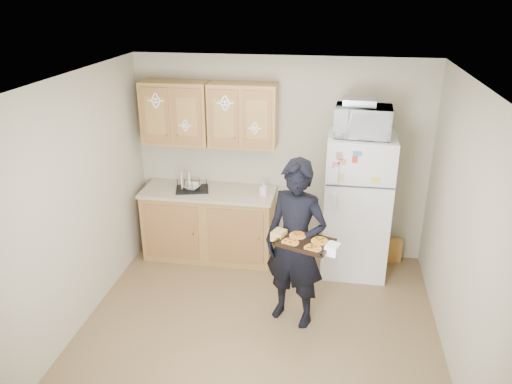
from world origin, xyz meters
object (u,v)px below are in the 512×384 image
microwave (363,121)px  person (296,244)px  dish_rack (192,184)px  refrigerator (356,205)px  baking_tray (305,243)px

microwave → person: bearing=-116.5°
dish_rack → refrigerator: bearing=-0.8°
person → microwave: bearing=81.1°
refrigerator → baking_tray: refrigerator is taller
refrigerator → microwave: size_ratio=2.80×
microwave → baking_tray: bearing=-107.3°
baking_tray → microwave: bearing=90.3°
baking_tray → microwave: microwave is taller
refrigerator → microwave: bearing=-100.9°
microwave → refrigerator: bearing=82.3°
refrigerator → dish_rack: bearing=179.2°
dish_rack → microwave: bearing=-2.3°
refrigerator → person: size_ratio=0.97×
person → baking_tray: size_ratio=3.63×
person → microwave: microwave is taller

